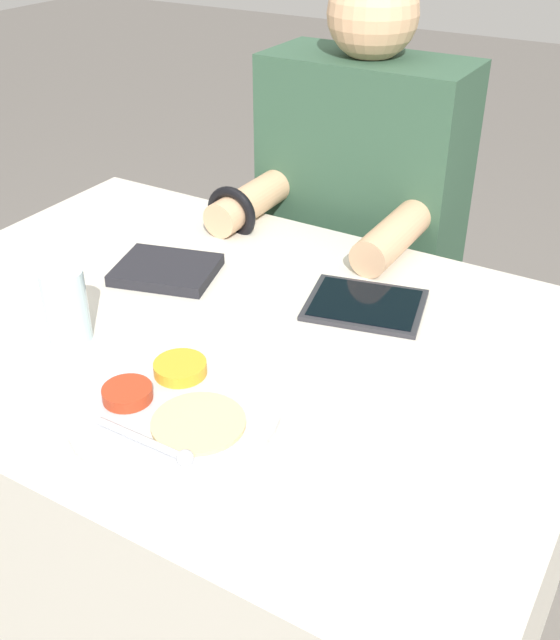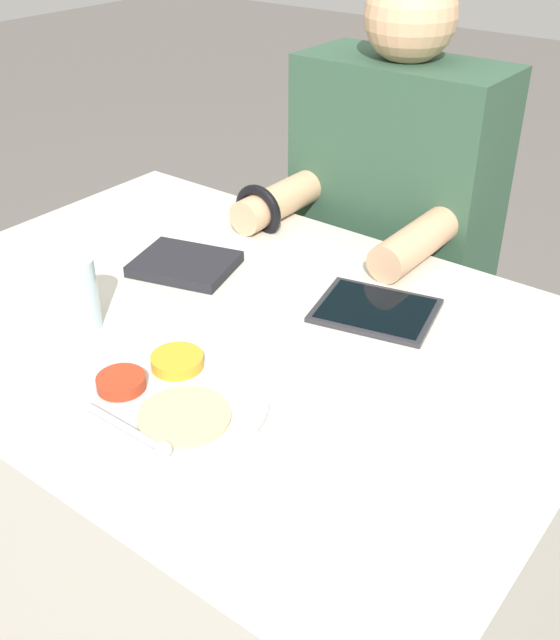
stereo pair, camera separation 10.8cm
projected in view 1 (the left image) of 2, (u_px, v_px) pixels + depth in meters
name	position (u px, v px, depth m)	size (l,w,h in m)	color
ground_plane	(231.00, 611.00, 1.56)	(12.00, 12.00, 0.00)	#605B56
dining_table	(225.00, 487.00, 1.37)	(1.14, 0.82, 0.71)	beige
thali_tray	(173.00, 406.00, 1.00)	(0.28, 0.28, 0.03)	#B7BABF
red_notebook	(166.00, 271.00, 1.32)	(0.20, 0.18, 0.02)	silver
tablet_device	(365.00, 305.00, 1.23)	(0.22, 0.19, 0.01)	#28282D
person_diner	(356.00, 267.00, 1.70)	(0.42, 0.43, 1.17)	black
drinking_glass	(66.00, 306.00, 1.12)	(0.07, 0.07, 0.12)	silver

